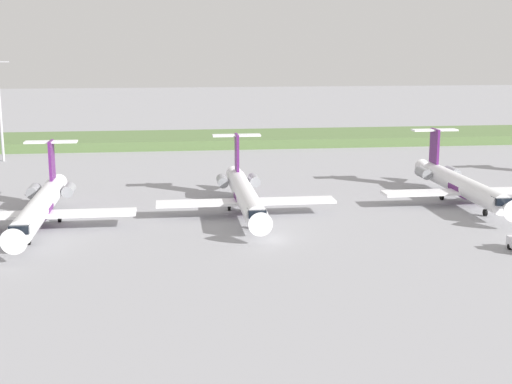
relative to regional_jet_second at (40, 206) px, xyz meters
The scene contains 5 objects.
ground_plane 33.48m from the regional_jet_second, 37.69° to the left, with size 500.00×500.00×0.00m, color #939399.
grass_berm 74.18m from the regional_jet_second, 69.13° to the left, with size 320.00×20.00×1.95m, color #597542.
regional_jet_second is the anchor object (origin of this frame).
regional_jet_third 25.39m from the regional_jet_second, ahead, with size 22.81×31.00×9.00m.
regional_jet_fourth 55.73m from the regional_jet_second, ahead, with size 22.81×31.00×9.00m.
Camera 1 is at (-11.06, -76.38, 21.73)m, focal length 50.13 mm.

